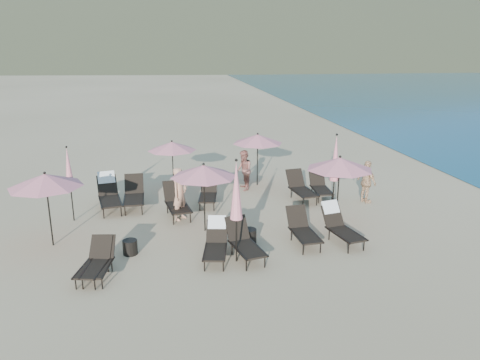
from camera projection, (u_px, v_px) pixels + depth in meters
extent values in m
plane|color=#D6BA8C|center=(257.00, 253.00, 12.96)|extent=(800.00, 800.00, 0.00)
cone|color=brown|center=(252.00, 6.00, 298.47)|extent=(690.00, 690.00, 55.00)
cone|color=brown|center=(413.00, 28.00, 351.73)|extent=(280.00, 280.00, 32.00)
cube|color=beige|center=(11.00, 2.00, 225.86)|extent=(22.00, 18.00, 48.00)
cube|color=beige|center=(84.00, 20.00, 292.83)|extent=(18.00, 16.00, 38.00)
cube|color=black|center=(92.00, 269.00, 11.40)|extent=(0.79, 1.16, 0.04)
cube|color=black|center=(101.00, 247.00, 12.01)|extent=(0.63, 0.52, 0.55)
cylinder|color=black|center=(76.00, 284.00, 11.04)|extent=(0.03, 0.03, 0.30)
cylinder|color=black|center=(90.00, 266.00, 11.91)|extent=(0.03, 0.03, 0.30)
cylinder|color=black|center=(95.00, 284.00, 11.01)|extent=(0.03, 0.03, 0.30)
cylinder|color=black|center=(108.00, 266.00, 11.88)|extent=(0.03, 0.03, 0.30)
cube|color=black|center=(82.00, 268.00, 11.46)|extent=(0.32, 1.17, 0.04)
cube|color=black|center=(103.00, 268.00, 11.43)|extent=(0.32, 1.17, 0.04)
cube|color=black|center=(97.00, 269.00, 11.42)|extent=(0.72, 1.14, 0.04)
cube|color=black|center=(104.00, 247.00, 12.03)|extent=(0.61, 0.49, 0.55)
cylinder|color=black|center=(83.00, 284.00, 11.04)|extent=(0.03, 0.03, 0.30)
cylinder|color=black|center=(94.00, 266.00, 11.91)|extent=(0.03, 0.03, 0.30)
cylinder|color=black|center=(102.00, 283.00, 11.04)|extent=(0.03, 0.03, 0.30)
cylinder|color=black|center=(112.00, 266.00, 11.92)|extent=(0.03, 0.03, 0.30)
cube|color=black|center=(87.00, 268.00, 11.46)|extent=(0.23, 1.19, 0.04)
cube|color=black|center=(108.00, 267.00, 11.46)|extent=(0.23, 1.19, 0.04)
cube|color=black|center=(215.00, 252.00, 12.30)|extent=(0.77, 1.20, 0.05)
cube|color=black|center=(217.00, 231.00, 12.94)|extent=(0.64, 0.52, 0.57)
cylinder|color=black|center=(204.00, 266.00, 11.91)|extent=(0.03, 0.03, 0.31)
cylinder|color=black|center=(208.00, 250.00, 12.82)|extent=(0.03, 0.03, 0.31)
cylinder|color=black|center=(223.00, 266.00, 11.90)|extent=(0.03, 0.03, 0.31)
cylinder|color=black|center=(225.00, 250.00, 12.81)|extent=(0.03, 0.03, 0.31)
cube|color=black|center=(205.00, 251.00, 12.35)|extent=(0.28, 1.23, 0.04)
cube|color=black|center=(226.00, 251.00, 12.34)|extent=(0.28, 1.23, 0.04)
cube|color=white|center=(217.00, 222.00, 13.00)|extent=(0.54, 0.35, 0.34)
cube|color=black|center=(248.00, 249.00, 12.40)|extent=(0.85, 1.30, 0.05)
cube|color=black|center=(237.00, 228.00, 13.04)|extent=(0.70, 0.57, 0.62)
cylinder|color=black|center=(246.00, 265.00, 11.92)|extent=(0.04, 0.04, 0.34)
cylinder|color=black|center=(232.00, 249.00, 12.83)|extent=(0.04, 0.04, 0.34)
cylinder|color=black|center=(265.00, 262.00, 12.10)|extent=(0.04, 0.04, 0.34)
cylinder|color=black|center=(249.00, 246.00, 13.02)|extent=(0.04, 0.04, 0.34)
cube|color=black|center=(237.00, 250.00, 12.34)|extent=(0.31, 1.33, 0.04)
cube|color=black|center=(258.00, 246.00, 12.55)|extent=(0.31, 1.33, 0.04)
cube|color=black|center=(306.00, 236.00, 13.29)|extent=(0.66, 1.20, 0.05)
cube|color=black|center=(297.00, 217.00, 13.95)|extent=(0.62, 0.47, 0.60)
cylinder|color=black|center=(303.00, 249.00, 12.83)|extent=(0.04, 0.04, 0.33)
cylinder|color=black|center=(291.00, 235.00, 13.77)|extent=(0.04, 0.04, 0.33)
cylinder|color=black|center=(320.00, 248.00, 12.94)|extent=(0.04, 0.04, 0.33)
cylinder|color=black|center=(308.00, 234.00, 13.88)|extent=(0.04, 0.04, 0.33)
cube|color=black|center=(296.00, 236.00, 13.27)|extent=(0.10, 1.32, 0.04)
cube|color=black|center=(315.00, 234.00, 13.39)|extent=(0.10, 1.32, 0.04)
cube|color=black|center=(347.00, 234.00, 13.38)|extent=(0.82, 1.27, 0.05)
cube|color=black|center=(333.00, 216.00, 14.00)|extent=(0.68, 0.55, 0.60)
cylinder|color=black|center=(348.00, 248.00, 12.91)|extent=(0.04, 0.04, 0.33)
cylinder|color=black|center=(329.00, 235.00, 13.81)|extent=(0.04, 0.04, 0.33)
cylinder|color=black|center=(364.00, 245.00, 13.08)|extent=(0.04, 0.04, 0.33)
cylinder|color=black|center=(344.00, 232.00, 13.98)|extent=(0.04, 0.04, 0.33)
cube|color=black|center=(337.00, 235.00, 13.32)|extent=(0.29, 1.30, 0.04)
cube|color=black|center=(354.00, 232.00, 13.52)|extent=(0.29, 1.30, 0.04)
cube|color=white|center=(331.00, 207.00, 14.06)|extent=(0.57, 0.37, 0.36)
cube|color=black|center=(110.00, 202.00, 16.01)|extent=(0.90, 1.41, 0.05)
cube|color=black|center=(107.00, 185.00, 16.71)|extent=(0.76, 0.61, 0.68)
cylinder|color=black|center=(104.00, 213.00, 15.48)|extent=(0.04, 0.04, 0.37)
cylinder|color=black|center=(101.00, 203.00, 16.49)|extent=(0.04, 0.04, 0.37)
cylinder|color=black|center=(121.00, 211.00, 15.67)|extent=(0.04, 0.04, 0.37)
cylinder|color=black|center=(117.00, 201.00, 16.68)|extent=(0.04, 0.04, 0.37)
cube|color=black|center=(100.00, 202.00, 15.94)|extent=(0.31, 1.46, 0.04)
cube|color=black|center=(120.00, 200.00, 16.16)|extent=(0.31, 1.46, 0.04)
cube|color=white|center=(106.00, 177.00, 16.78)|extent=(0.64, 0.41, 0.41)
cube|color=black|center=(134.00, 200.00, 16.21)|extent=(0.67, 1.30, 0.05)
cube|color=black|center=(134.00, 184.00, 16.94)|extent=(0.67, 0.49, 0.67)
cylinder|color=black|center=(125.00, 211.00, 15.71)|extent=(0.04, 0.04, 0.37)
cylinder|color=black|center=(127.00, 200.00, 16.76)|extent=(0.04, 0.04, 0.37)
cylinder|color=black|center=(142.00, 210.00, 15.80)|extent=(0.04, 0.04, 0.37)
cylinder|color=black|center=(143.00, 199.00, 16.85)|extent=(0.04, 0.04, 0.37)
cube|color=black|center=(124.00, 199.00, 16.20)|extent=(0.05, 1.46, 0.04)
cube|color=black|center=(143.00, 198.00, 16.31)|extent=(0.05, 1.46, 0.04)
cube|color=black|center=(178.00, 207.00, 15.47)|extent=(0.84, 1.36, 0.05)
cube|color=black|center=(173.00, 191.00, 16.16)|extent=(0.72, 0.57, 0.66)
cylinder|color=black|center=(173.00, 219.00, 14.96)|extent=(0.04, 0.04, 0.36)
cylinder|color=black|center=(167.00, 208.00, 15.95)|extent=(0.04, 0.04, 0.36)
cylinder|color=black|center=(190.00, 217.00, 15.12)|extent=(0.04, 0.04, 0.36)
cylinder|color=black|center=(183.00, 207.00, 16.12)|extent=(0.04, 0.04, 0.36)
cube|color=black|center=(169.00, 208.00, 15.42)|extent=(0.25, 1.43, 0.04)
cube|color=black|center=(187.00, 206.00, 15.61)|extent=(0.25, 1.43, 0.04)
cube|color=black|center=(208.00, 198.00, 16.57)|extent=(0.77, 1.21, 0.05)
cube|color=black|center=(209.00, 184.00, 17.22)|extent=(0.64, 0.52, 0.58)
cylinder|color=black|center=(200.00, 207.00, 16.18)|extent=(0.03, 0.03, 0.32)
cylinder|color=black|center=(202.00, 198.00, 17.10)|extent=(0.03, 0.03, 0.32)
cylinder|color=black|center=(214.00, 207.00, 16.17)|extent=(0.03, 0.03, 0.32)
cylinder|color=black|center=(215.00, 198.00, 17.10)|extent=(0.03, 0.03, 0.32)
cube|color=black|center=(200.00, 197.00, 16.62)|extent=(0.26, 1.25, 0.04)
cube|color=black|center=(216.00, 197.00, 16.62)|extent=(0.26, 1.25, 0.04)
cube|color=black|center=(304.00, 192.00, 17.06)|extent=(0.79, 1.31, 0.05)
cube|color=black|center=(295.00, 178.00, 17.74)|extent=(0.69, 0.54, 0.64)
cylinder|color=black|center=(303.00, 202.00, 16.56)|extent=(0.04, 0.04, 0.35)
cylinder|color=black|center=(291.00, 193.00, 17.54)|extent=(0.04, 0.04, 0.35)
cylinder|color=black|center=(317.00, 201.00, 16.71)|extent=(0.04, 0.04, 0.35)
cylinder|color=black|center=(304.00, 192.00, 17.69)|extent=(0.04, 0.04, 0.35)
cube|color=black|center=(296.00, 192.00, 17.02)|extent=(0.21, 1.39, 0.04)
cube|color=black|center=(311.00, 191.00, 17.19)|extent=(0.21, 1.39, 0.04)
cube|color=black|center=(322.00, 190.00, 17.37)|extent=(0.66, 1.17, 0.05)
cube|color=black|center=(317.00, 178.00, 18.02)|extent=(0.61, 0.47, 0.59)
cylinder|color=black|center=(319.00, 199.00, 16.94)|extent=(0.03, 0.03, 0.32)
cylinder|color=black|center=(312.00, 191.00, 17.87)|extent=(0.03, 0.03, 0.32)
cylinder|color=black|center=(332.00, 199.00, 16.99)|extent=(0.03, 0.03, 0.32)
cylinder|color=black|center=(324.00, 191.00, 17.92)|extent=(0.03, 0.03, 0.32)
cube|color=black|center=(314.00, 190.00, 17.38)|extent=(0.13, 1.28, 0.04)
cube|color=black|center=(329.00, 190.00, 17.44)|extent=(0.13, 1.28, 0.04)
cylinder|color=black|center=(49.00, 212.00, 13.20)|extent=(0.04, 0.04, 2.05)
cone|color=#D77980|center=(45.00, 180.00, 12.94)|extent=(2.05, 2.05, 0.37)
sphere|color=black|center=(44.00, 173.00, 12.88)|extent=(0.08, 0.08, 0.08)
cylinder|color=black|center=(204.00, 200.00, 14.25)|extent=(0.04, 0.04, 2.02)
cone|color=#D77980|center=(204.00, 171.00, 14.00)|extent=(2.02, 2.02, 0.36)
sphere|color=black|center=(204.00, 164.00, 13.94)|extent=(0.08, 0.08, 0.08)
cylinder|color=black|center=(338.00, 192.00, 14.84)|extent=(0.04, 0.04, 2.09)
cone|color=#D77980|center=(340.00, 163.00, 14.57)|extent=(2.09, 2.09, 0.38)
sphere|color=black|center=(340.00, 157.00, 14.51)|extent=(0.08, 0.08, 0.08)
cylinder|color=black|center=(173.00, 167.00, 18.22)|extent=(0.04, 0.04, 1.87)
cone|color=#D77980|center=(172.00, 146.00, 17.97)|extent=(1.87, 1.87, 0.34)
sphere|color=black|center=(172.00, 141.00, 17.92)|extent=(0.07, 0.07, 0.07)
cylinder|color=black|center=(257.00, 161.00, 18.90)|extent=(0.04, 0.04, 2.01)
cone|color=#D77980|center=(258.00, 139.00, 18.64)|extent=(2.01, 2.01, 0.36)
sphere|color=black|center=(258.00, 134.00, 18.58)|extent=(0.08, 0.08, 0.08)
cylinder|color=black|center=(236.00, 240.00, 12.34)|extent=(0.04, 0.04, 1.21)
cone|color=#D77980|center=(236.00, 191.00, 11.95)|extent=(0.33, 0.33, 1.54)
sphere|color=black|center=(236.00, 160.00, 11.72)|extent=(0.08, 0.08, 0.08)
cylinder|color=black|center=(333.00, 197.00, 15.80)|extent=(0.04, 0.04, 1.19)
cone|color=#D77980|center=(335.00, 158.00, 15.42)|extent=(0.32, 0.32, 1.52)
sphere|color=black|center=(337.00, 135.00, 15.19)|extent=(0.08, 0.08, 0.08)
cylinder|color=black|center=(73.00, 205.00, 15.20)|extent=(0.04, 0.04, 1.07)
cone|color=#D77980|center=(69.00, 169.00, 14.85)|extent=(0.29, 0.29, 1.37)
sphere|color=black|center=(66.00, 147.00, 14.65)|extent=(0.07, 0.07, 0.07)
cylinder|color=black|center=(130.00, 247.00, 12.87)|extent=(0.40, 0.40, 0.41)
cylinder|color=black|center=(249.00, 236.00, 13.53)|extent=(0.45, 0.45, 0.45)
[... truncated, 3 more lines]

